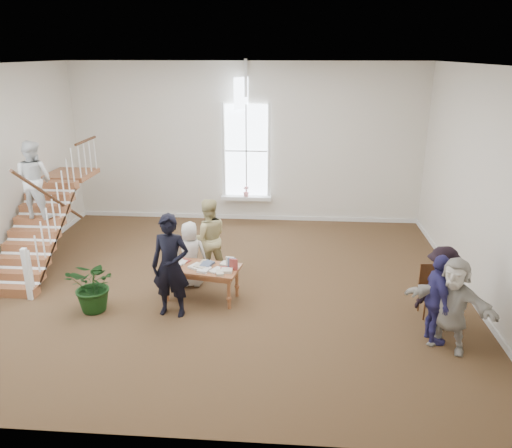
# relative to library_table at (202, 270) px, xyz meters

# --- Properties ---
(ground) EXTENTS (10.00, 10.00, 0.00)m
(ground) POSITION_rel_library_table_xyz_m (0.41, 0.66, -0.62)
(ground) COLOR #48311C
(ground) RESTS_ON ground
(room_shell) EXTENTS (10.49, 10.00, 10.00)m
(room_shell) POSITION_rel_library_table_xyz_m (0.41, 5.05, -0.22)
(room_shell) COLOR silver
(room_shell) RESTS_ON ground
(staircase) EXTENTS (1.10, 4.10, 2.92)m
(staircase) POSITION_rel_library_table_xyz_m (-3.93, 1.40, 1.00)
(staircase) COLOR brown
(staircase) RESTS_ON ground
(library_table) EXTENTS (1.59, 0.99, 0.76)m
(library_table) POSITION_rel_library_table_xyz_m (0.00, 0.00, 0.00)
(library_table) COLOR brown
(library_table) RESTS_ON ground
(police_officer) EXTENTS (0.76, 0.54, 1.98)m
(police_officer) POSITION_rel_library_table_xyz_m (-0.45, -0.65, 0.37)
(police_officer) COLOR black
(police_officer) RESTS_ON ground
(elderly_woman) EXTENTS (0.72, 0.49, 1.41)m
(elderly_woman) POSITION_rel_library_table_xyz_m (-0.35, 0.60, 0.09)
(elderly_woman) COLOR beige
(elderly_woman) RESTS_ON ground
(person_yellow) EXTENTS (1.03, 0.90, 1.77)m
(person_yellow) POSITION_rel_library_table_xyz_m (-0.05, 1.10, 0.27)
(person_yellow) COLOR #C6B87C
(person_yellow) RESTS_ON ground
(woman_cluster_a) EXTENTS (0.44, 0.95, 1.59)m
(woman_cluster_a) POSITION_rel_library_table_xyz_m (4.22, -1.25, 0.18)
(woman_cluster_a) COLOR navy
(woman_cluster_a) RESTS_ON ground
(woman_cluster_b) EXTENTS (1.17, 0.99, 1.57)m
(woman_cluster_b) POSITION_rel_library_table_xyz_m (4.41, -0.80, 0.16)
(woman_cluster_b) COLOR black
(woman_cluster_b) RESTS_ON ground
(woman_cluster_c) EXTENTS (1.52, 1.27, 1.64)m
(woman_cluster_c) POSITION_rel_library_table_xyz_m (4.41, -1.45, 0.20)
(woman_cluster_c) COLOR beige
(woman_cluster_c) RESTS_ON ground
(floor_plant) EXTENTS (1.09, 0.99, 1.06)m
(floor_plant) POSITION_rel_library_table_xyz_m (-1.95, -0.64, -0.09)
(floor_plant) COLOR black
(floor_plant) RESTS_ON ground
(side_chair) EXTENTS (0.45, 0.45, 0.98)m
(side_chair) POSITION_rel_library_table_xyz_m (4.40, -0.26, -0.07)
(side_chair) COLOR #3A220F
(side_chair) RESTS_ON ground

